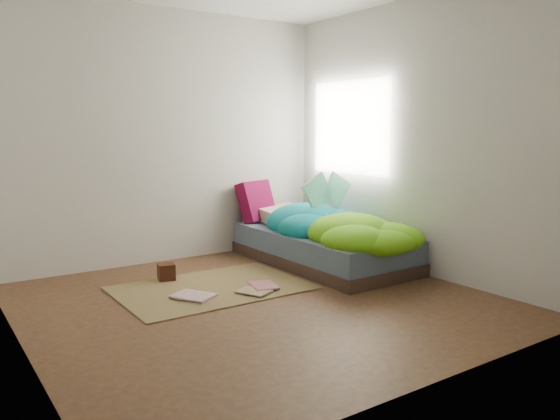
% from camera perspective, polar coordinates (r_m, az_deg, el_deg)
% --- Properties ---
extents(ground, '(3.50, 3.50, 0.00)m').
position_cam_1_polar(ground, '(4.47, -2.16, -9.56)').
color(ground, '#422919').
rests_on(ground, ground).
extents(room_walls, '(3.54, 3.54, 2.62)m').
position_cam_1_polar(room_walls, '(4.27, -2.18, 11.73)').
color(room_walls, beige).
rests_on(room_walls, ground).
extents(bed, '(1.00, 2.00, 0.34)m').
position_cam_1_polar(bed, '(5.68, 4.40, -3.92)').
color(bed, '#34251C').
rests_on(bed, ground).
extents(duvet, '(0.96, 1.84, 0.34)m').
position_cam_1_polar(duvet, '(5.45, 5.89, -0.81)').
color(duvet, '#08717C').
rests_on(duvet, bed).
extents(rug, '(1.60, 1.10, 0.01)m').
position_cam_1_polar(rug, '(4.85, -7.17, -8.08)').
color(rug, brown).
rests_on(rug, ground).
extents(pillow_floral, '(0.71, 0.55, 0.14)m').
position_cam_1_polar(pillow_floral, '(6.27, 0.43, -0.48)').
color(pillow_floral, beige).
rests_on(pillow_floral, bed).
extents(pillow_magenta, '(0.48, 0.28, 0.46)m').
position_cam_1_polar(pillow_magenta, '(6.21, -2.46, 0.90)').
color(pillow_magenta, '#4C052C').
rests_on(pillow_magenta, bed).
extents(open_book, '(0.50, 0.14, 0.30)m').
position_cam_1_polar(open_book, '(5.75, 5.01, 2.93)').
color(open_book, green).
rests_on(open_book, duvet).
extents(wooden_box, '(0.18, 0.18, 0.15)m').
position_cam_1_polar(wooden_box, '(5.14, -11.80, -6.33)').
color(wooden_box, '#37180C').
rests_on(wooden_box, rug).
extents(floor_book_a, '(0.37, 0.40, 0.02)m').
position_cam_1_polar(floor_book_a, '(4.49, -9.93, -9.27)').
color(floor_book_a, beige).
rests_on(floor_book_a, rug).
extents(floor_book_b, '(0.27, 0.33, 0.03)m').
position_cam_1_polar(floor_book_b, '(4.77, -2.96, -8.07)').
color(floor_book_b, '#B2666A').
rests_on(floor_book_b, rug).
extents(floor_book_c, '(0.29, 0.33, 0.02)m').
position_cam_1_polar(floor_book_c, '(4.58, -3.42, -8.84)').
color(floor_book_c, tan).
rests_on(floor_book_c, rug).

